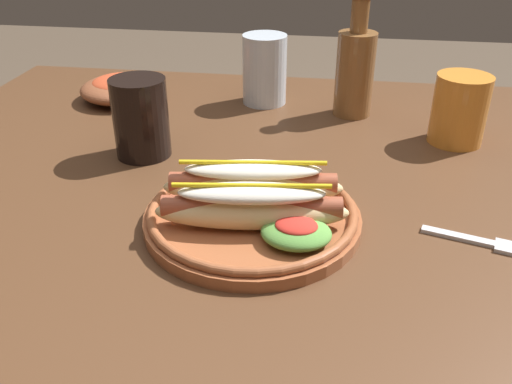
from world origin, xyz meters
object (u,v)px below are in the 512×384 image
Objects in this scene: extra_cup at (459,110)px; side_bowl at (122,87)px; fork at (482,242)px; soda_cup at (141,118)px; hot_dog_plate at (254,208)px; glass_bottle at (355,69)px; water_cup at (265,70)px.

extra_cup is 0.63m from side_bowl.
fork is 0.75× the size of side_bowl.
soda_cup reaches higher than side_bowl.
hot_dog_plate is 1.23× the size of glass_bottle.
extra_cup is at bearing 14.10° from soda_cup.
hot_dog_plate is at bearing -133.67° from extra_cup.
glass_bottle is at bearing 34.89° from soda_cup.
water_cup reaches higher than fork.
side_bowl is (-0.33, 0.42, -0.00)m from hot_dog_plate.
water_cup is 0.17m from glass_bottle.
water_cup is at bearing 96.15° from hot_dog_plate.
fork is at bearing -34.74° from side_bowl.
hot_dog_plate is 0.43m from glass_bottle.
hot_dog_plate is 2.26× the size of fork.
extra_cup reaches higher than fork.
water_cup is 0.81× the size of side_bowl.
hot_dog_plate is at bearing -164.12° from fork.
extra_cup is 0.51× the size of glass_bottle.
side_bowl is at bearing 178.41° from glass_bottle.
side_bowl is at bearing 161.11° from fork.
hot_dog_plate is 0.28m from soda_cup.
side_bowl is (-0.62, 0.12, -0.03)m from extra_cup.
hot_dog_plate reaches higher than side_bowl.
hot_dog_plate is 1.68× the size of side_bowl.
soda_cup is 0.76× the size of side_bowl.
extra_cup is (0.50, 0.12, -0.01)m from soda_cup.
extra_cup is 0.70× the size of side_bowl.
glass_bottle reaches higher than fork.
fork is at bearing -53.99° from water_cup.
soda_cup is 0.56× the size of glass_bottle.
soda_cup is at bearing -62.39° from side_bowl.
glass_bottle is (0.12, 0.41, 0.06)m from hot_dog_plate.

